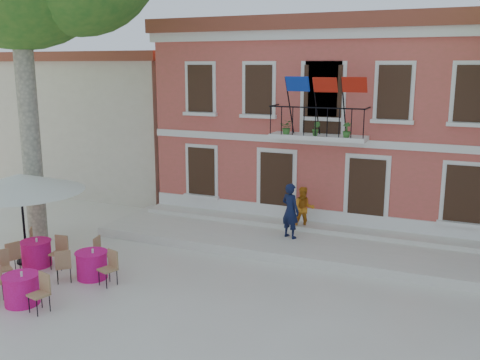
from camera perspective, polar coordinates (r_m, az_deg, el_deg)
The scene contains 10 objects.
ground at distance 14.64m, azimuth -5.70°, elevation -11.42°, with size 90.00×90.00×0.00m, color beige.
main_building at distance 22.26m, azimuth 11.37°, elevation 6.62°, with size 13.50×9.59×7.50m.
neighbor_west at distance 27.94m, azimuth -12.07°, elevation 6.51°, with size 9.40×9.40×6.40m.
terrace at distance 17.68m, azimuth 7.03°, elevation -6.71°, with size 14.00×3.40×0.30m, color silver.
patio_umbrella at distance 16.93m, azimuth -22.41°, elevation -0.30°, with size 3.68×3.68×2.74m.
pedestrian_navy at distance 17.47m, azimuth 5.39°, elevation -3.27°, with size 0.66×0.44×1.82m, color #0F1633.
pedestrian_orange at distance 18.30m, azimuth 6.83°, elevation -3.08°, with size 0.74×0.58×1.52m, color orange.
cafe_table_0 at distance 17.05m, azimuth -20.91°, elevation -7.18°, with size 1.74×1.85×0.95m.
cafe_table_3 at distance 15.62m, azimuth -15.53°, elevation -8.58°, with size 1.83×1.78×0.95m.
cafe_table_4 at distance 14.58m, azimuth -22.29°, elevation -10.63°, with size 1.96×0.90×0.95m.
Camera 1 is at (6.58, -11.70, 5.85)m, focal length 40.00 mm.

